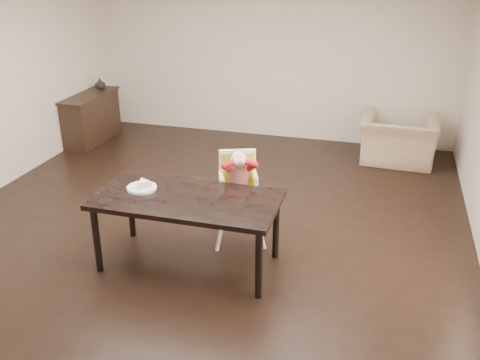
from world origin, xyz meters
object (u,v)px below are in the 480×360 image
object	(u,v)px
armchair	(399,132)
sideboard	(92,118)
dining_table	(187,205)
high_chair	(238,176)

from	to	relation	value
armchair	sideboard	xyz separation A→B (m)	(-4.91, -0.38, -0.08)
dining_table	sideboard	xyz separation A→B (m)	(-2.91, 3.14, -0.27)
high_chair	armchair	xyz separation A→B (m)	(1.67, 2.86, -0.26)
high_chair	dining_table	bearing A→B (deg)	-137.66
high_chair	sideboard	size ratio (longest dim) A/B	0.83
armchair	high_chair	bearing A→B (deg)	62.02
sideboard	dining_table	bearing A→B (deg)	-47.24
armchair	sideboard	size ratio (longest dim) A/B	0.86
dining_table	high_chair	distance (m)	0.74
dining_table	sideboard	bearing A→B (deg)	132.76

